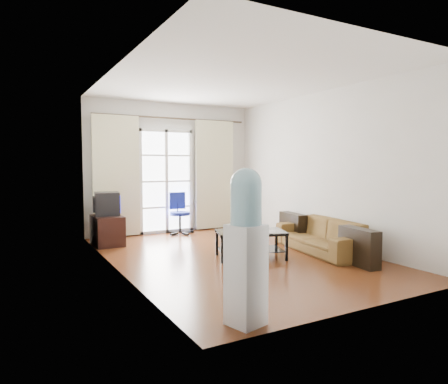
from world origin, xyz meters
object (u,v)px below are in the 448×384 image
Objects in this scene: tv_stand at (107,230)px; coffee_table at (251,240)px; water_cooler at (246,243)px; task_chair at (180,222)px; crt_tv at (106,204)px; sofa at (321,236)px.

coffee_table is at bearing -51.26° from tv_stand.
water_cooler is at bearing -123.67° from coffee_table.
crt_tv is at bearing -159.83° from task_chair.
tv_stand is (-2.94, 2.26, -0.01)m from sofa.
crt_tv is (-1.69, 2.13, 0.46)m from coffee_table.
sofa is 1.65× the size of coffee_table.
task_chair is (1.56, 0.44, -0.01)m from tv_stand.
tv_stand is 0.51× the size of water_cooler.
task_chair is 4.83m from water_cooler.
sofa is 3.31m from water_cooler.
crt_tv is (-2.94, 2.33, 0.46)m from sofa.
sofa is 1.37× the size of water_cooler.
water_cooler is at bearing -77.35° from crt_tv.
sofa is 3.04m from task_chair.
water_cooler is (-2.66, -1.92, 0.47)m from sofa.
water_cooler reaches higher than crt_tv.
sofa is 2.71× the size of tv_stand.
sofa reaches higher than coffee_table.
water_cooler reaches higher than coffee_table.
coffee_table is 1.64× the size of tv_stand.
sofa is at bearing 20.91° from water_cooler.
task_chair is (1.56, 0.37, -0.48)m from crt_tv.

